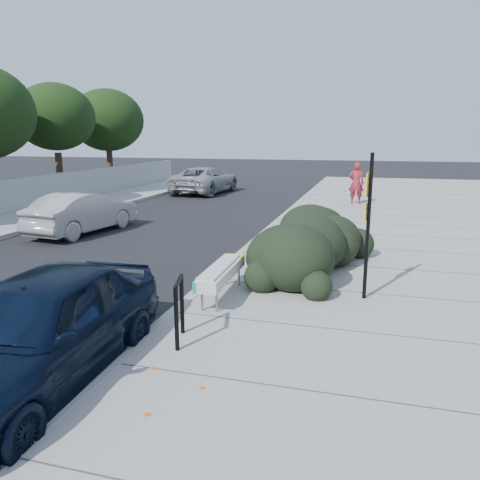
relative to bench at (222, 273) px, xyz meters
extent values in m
plane|color=black|center=(-0.60, -1.00, -0.64)|extent=(120.00, 120.00, 0.00)
cube|color=gray|center=(5.00, 4.00, -0.57)|extent=(11.20, 50.00, 0.15)
cube|color=#9E9E99|center=(-0.60, 4.00, -0.56)|extent=(0.22, 50.00, 0.17)
cube|color=#9E9E99|center=(-8.60, 4.00, -0.56)|extent=(0.22, 50.00, 0.17)
cylinder|color=#332114|center=(-13.10, 13.00, 0.56)|extent=(0.36, 0.36, 2.40)
ellipsoid|color=black|center=(-13.10, 13.00, 3.56)|extent=(4.00, 4.00, 3.40)
cylinder|color=#332114|center=(-13.10, 18.00, 0.56)|extent=(0.36, 0.36, 2.40)
ellipsoid|color=black|center=(-13.10, 18.00, 3.56)|extent=(4.40, 4.40, 3.74)
cylinder|color=gray|center=(-0.12, -0.79, -0.30)|extent=(0.05, 0.05, 0.39)
cylinder|color=gray|center=(0.16, -0.78, -0.30)|extent=(0.05, 0.05, 0.39)
cylinder|color=gray|center=(-0.15, 0.78, -0.30)|extent=(0.05, 0.05, 0.39)
cylinder|color=gray|center=(0.12, 0.78, -0.30)|extent=(0.05, 0.05, 0.39)
cylinder|color=gray|center=(-0.13, 0.00, -0.13)|extent=(0.07, 1.56, 0.04)
cylinder|color=gray|center=(0.14, 0.00, -0.13)|extent=(0.07, 1.56, 0.04)
cube|color=#B2B2B2|center=(0.00, 0.00, 0.01)|extent=(0.46, 2.06, 0.21)
cube|color=yellow|center=(-0.02, 0.81, 0.12)|extent=(0.43, 0.42, 0.02)
cube|color=teal|center=(-0.17, -0.93, 0.01)|extent=(0.06, 0.24, 0.19)
cylinder|color=black|center=(0.08, -2.39, -0.01)|extent=(0.06, 0.06, 0.96)
cylinder|color=black|center=(-0.08, -1.80, -0.01)|extent=(0.06, 0.06, 0.96)
cylinder|color=black|center=(0.00, -2.09, 0.46)|extent=(0.22, 0.61, 0.06)
cube|color=black|center=(2.67, 0.68, 0.90)|extent=(0.07, 0.07, 2.78)
cube|color=yellow|center=(2.62, 0.68, 1.70)|extent=(0.06, 0.32, 0.45)
cube|color=yellow|center=(2.62, 0.68, 1.20)|extent=(0.06, 0.30, 0.34)
ellipsoid|color=black|center=(1.58, 2.36, 0.28)|extent=(3.56, 4.58, 1.54)
imported|color=black|center=(-1.40, -3.46, 0.12)|extent=(1.97, 4.52, 1.52)
imported|color=#9E9FA3|center=(-6.67, 5.41, 0.05)|extent=(2.01, 4.37, 1.39)
imported|color=#A0A2A6|center=(-6.60, 17.43, 0.11)|extent=(2.88, 5.59, 1.51)
imported|color=maroon|center=(2.03, 14.10, 0.47)|extent=(0.73, 0.50, 1.92)
camera|label=1|loc=(2.67, -8.25, 2.56)|focal=35.00mm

